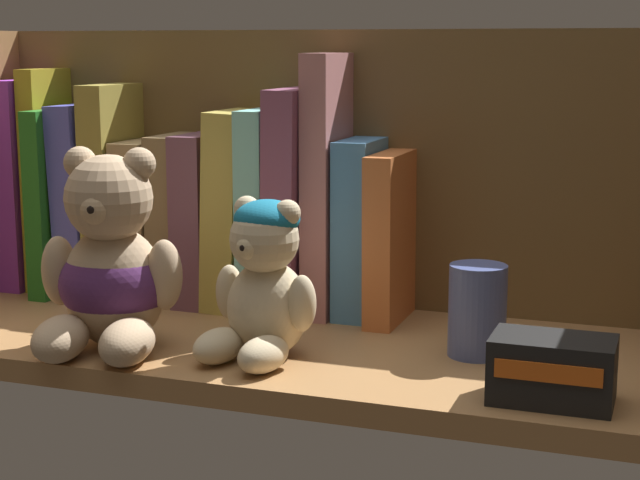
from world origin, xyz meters
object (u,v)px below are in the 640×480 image
book_3 (95,197)px  book_1 (53,179)px  book_12 (363,227)px  book_4 (122,189)px  book_7 (209,217)px  book_13 (396,234)px  teddy_bear_smaller (263,283)px  book_5 (152,217)px  book_6 (181,216)px  book_11 (332,184)px  book_10 (302,199)px  book_8 (242,207)px  book_2 (73,198)px  small_product_box (552,370)px  pillar_candle (477,311)px  book_0 (33,183)px  teddy_bear_larger (111,270)px  book_9 (272,208)px

book_3 → book_1: bearing=-180.0°
book_3 → book_12: bearing=-0.0°
book_4 → book_7: book_4 is taller
book_13 → teddy_bear_smaller: bearing=-111.4°
book_5 → book_13: size_ratio=1.02×
book_4 → book_12: book_4 is taller
book_6 → book_11: book_11 is taller
book_10 → book_8: bearing=180.0°
book_3 → book_2: bearing=180.0°
book_10 → book_4: bearing=180.0°
teddy_bear_smaller → small_product_box: teddy_bear_smaller is taller
book_1 → pillar_candle: bearing=-12.2°
book_0 → small_product_box: (57.71, -19.71, -8.57)cm
book_12 → book_10: bearing=180.0°
small_product_box → book_1: bearing=160.3°
book_1 → book_4: 8.29cm
book_2 → pillar_candle: book_2 is taller
book_11 → small_product_box: size_ratio=2.81×
book_13 → teddy_bear_larger: (-19.90, -18.50, -1.15)cm
small_product_box → book_0: bearing=161.1°
book_10 → teddy_bear_smaller: 17.63cm
book_4 → book_5: bearing=-0.0°
book_0 → book_12: 37.25cm
book_1 → pillar_candle: (47.77, -10.32, -7.70)cm
book_10 → small_product_box: book_10 is taller
teddy_bear_smaller → pillar_candle: (16.54, 6.49, -2.46)cm
book_9 → small_product_box: 36.65cm
book_11 → teddy_bear_larger: bearing=-126.0°
book_6 → book_12: size_ratio=0.99×
book_1 → book_2: book_1 is taller
book_1 → book_6: (15.08, 0.00, -3.18)cm
book_2 → teddy_bear_smaller: (28.93, -16.80, -3.24)cm
book_8 → book_11: book_11 is taller
book_0 → book_2: book_0 is taller
teddy_bear_larger → pillar_candle: 31.08cm
pillar_candle → book_10: bearing=152.1°
teddy_bear_smaller → book_8: bearing=119.2°
teddy_bear_larger → book_1: bearing=134.1°
book_8 → book_11: 9.93cm
book_2 → book_8: bearing=-0.0°
book_9 → pillar_candle: bearing=-24.5°
book_11 → book_8: bearing=180.0°
book_5 → book_8: bearing=0.0°
book_2 → book_11: book_11 is taller
book_5 → book_10: (16.56, 0.00, 2.73)cm
book_1 → small_product_box: 59.28cm
book_3 → book_12: book_3 is taller
book_8 → book_4: bearing=180.0°
book_0 → book_2: (4.87, 0.00, -1.43)cm
book_0 → book_4: book_0 is taller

